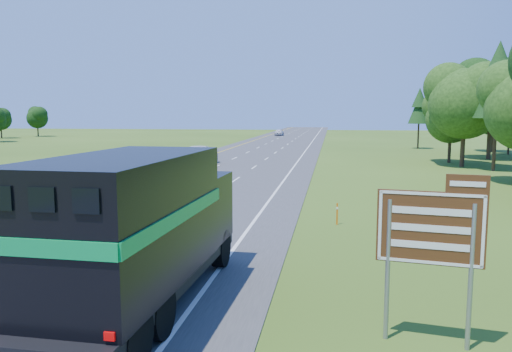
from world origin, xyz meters
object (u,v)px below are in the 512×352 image
object	(u,v)px
white_suv	(198,155)
far_car	(279,132)
horse_truck	(139,225)
exit_sign	(432,235)

from	to	relation	value
white_suv	far_car	world-z (taller)	white_suv
horse_truck	exit_sign	distance (m)	7.12
exit_sign	white_suv	bearing A→B (deg)	122.26
horse_truck	exit_sign	world-z (taller)	horse_truck
horse_truck	exit_sign	xyz separation A→B (m)	(7.03, -1.10, 0.28)
white_suv	far_car	distance (m)	66.58
white_suv	exit_sign	bearing A→B (deg)	-71.24
far_car	exit_sign	distance (m)	104.21
white_suv	exit_sign	size ratio (longest dim) A/B	1.74
horse_truck	white_suv	size ratio (longest dim) A/B	1.39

